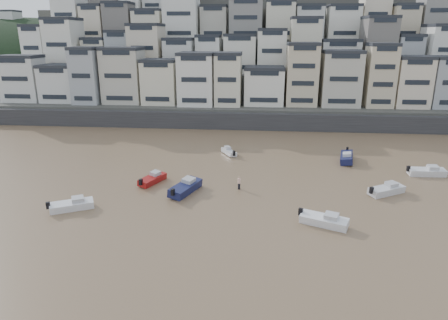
# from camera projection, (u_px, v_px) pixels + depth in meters

# --- Properties ---
(harbor_wall) EXTENTS (140.00, 3.00, 3.50)m
(harbor_wall) POSITION_uv_depth(u_px,v_px,m) (256.00, 121.00, 84.71)
(harbor_wall) COLOR #38383A
(harbor_wall) RESTS_ON ground
(hillside) EXTENTS (141.04, 66.00, 50.00)m
(hillside) POSITION_uv_depth(u_px,v_px,m) (276.00, 56.00, 118.67)
(hillside) COLOR #4C4C47
(hillside) RESTS_ON ground
(boat_g) EXTENTS (5.63, 1.99, 1.52)m
(boat_g) POSITION_uv_depth(u_px,v_px,m) (427.00, 171.00, 57.09)
(boat_g) COLOR silver
(boat_g) RESTS_ON ground
(boat_i) EXTENTS (3.30, 6.54, 1.71)m
(boat_i) POSITION_uv_depth(u_px,v_px,m) (347.00, 156.00, 63.49)
(boat_i) COLOR #14173E
(boat_i) RESTS_ON ground
(boat_d) EXTENTS (5.61, 4.32, 1.49)m
(boat_d) POSITION_uv_depth(u_px,v_px,m) (387.00, 189.00, 50.50)
(boat_d) COLOR silver
(boat_d) RESTS_ON ground
(boat_b) EXTENTS (5.73, 3.80, 1.49)m
(boat_b) POSITION_uv_depth(u_px,v_px,m) (324.00, 219.00, 42.21)
(boat_b) COLOR silver
(boat_b) RESTS_ON ground
(boat_h) EXTENTS (3.30, 4.45, 1.17)m
(boat_h) POSITION_uv_depth(u_px,v_px,m) (229.00, 151.00, 67.19)
(boat_h) COLOR silver
(boat_h) RESTS_ON ground
(boat_j) EXTENTS (5.45, 3.96, 1.43)m
(boat_j) POSITION_uv_depth(u_px,v_px,m) (72.00, 204.00, 46.01)
(boat_j) COLOR silver
(boat_j) RESTS_ON ground
(boat_c) EXTENTS (4.08, 6.66, 1.73)m
(boat_c) POSITION_uv_depth(u_px,v_px,m) (185.00, 186.00, 51.00)
(boat_c) COLOR #161B45
(boat_c) RESTS_ON ground
(boat_f) EXTENTS (3.50, 5.34, 1.39)m
(boat_f) POSITION_uv_depth(u_px,v_px,m) (152.00, 178.00, 54.32)
(boat_f) COLOR maroon
(boat_f) RESTS_ON ground
(person_pink) EXTENTS (0.44, 0.44, 1.74)m
(person_pink) POSITION_uv_depth(u_px,v_px,m) (239.00, 183.00, 52.04)
(person_pink) COLOR beige
(person_pink) RESTS_ON ground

